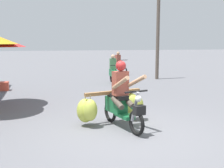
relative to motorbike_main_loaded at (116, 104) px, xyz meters
name	(u,v)px	position (x,y,z in m)	size (l,w,h in m)	color
ground_plane	(126,134)	(0.03, -0.72, -0.52)	(120.00, 120.00, 0.00)	slate
motorbike_main_loaded	(116,104)	(0.00, 0.00, 0.00)	(1.80, 1.73, 1.58)	black
motorbike_distant_ahead_left	(118,65)	(2.89, 10.38, 0.04)	(0.75, 1.54, 1.40)	black
motorbike_distant_ahead_right	(113,72)	(1.65, 6.80, 0.04)	(0.50, 1.62, 1.40)	black
produce_crate	(1,86)	(-3.36, 5.87, -0.34)	(0.56, 0.40, 0.36)	#CC4C38
utility_pole	(158,31)	(4.34, 7.74, 2.05)	(0.18, 0.18, 5.14)	brown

